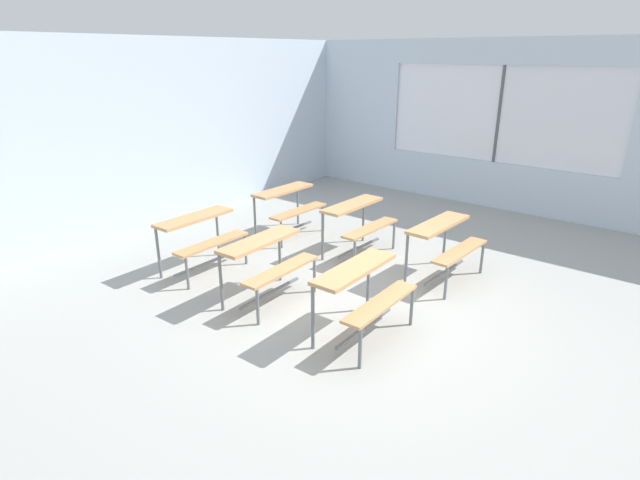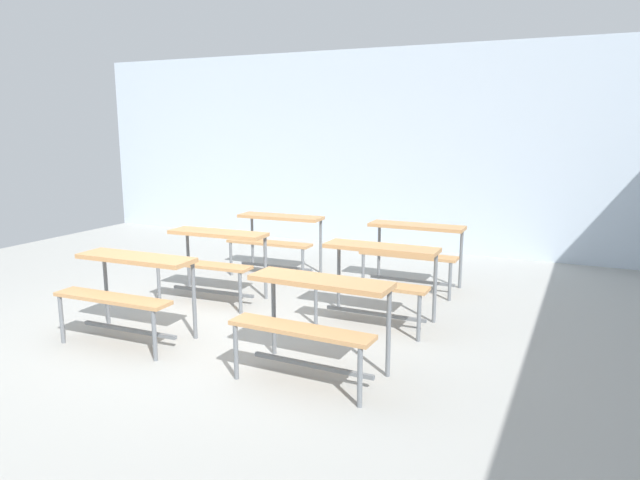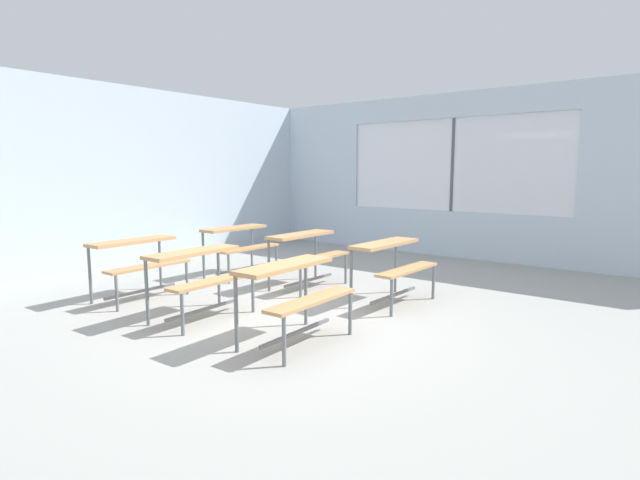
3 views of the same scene
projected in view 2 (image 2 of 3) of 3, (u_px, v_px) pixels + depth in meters
The scene contains 8 objects.
ground at pixel (192, 337), 5.31m from camera, with size 10.00×9.00×0.05m, color #9E9E99.
wall_back at pixel (368, 150), 9.00m from camera, with size 10.00×0.12×3.00m, color silver.
desk_bench_r0c0 at pixel (128, 278), 5.07m from camera, with size 1.12×0.63×0.74m.
desk_bench_r0c1 at pixel (314, 305), 4.32m from camera, with size 1.11×0.62×0.74m.
desk_bench_r1c0 at pixel (213, 249), 6.25m from camera, with size 1.13×0.64×0.74m.
desk_bench_r1c1 at pixel (377, 266), 5.51m from camera, with size 1.10×0.59×0.74m.
desk_bench_r2c0 at pixel (277, 230), 7.37m from camera, with size 1.12×0.63×0.74m.
desk_bench_r2c1 at pixel (414, 241), 6.69m from camera, with size 1.10×0.60×0.74m.
Camera 2 is at (3.20, -4.06, 1.87)m, focal length 32.71 mm.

